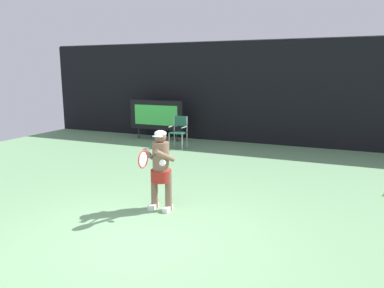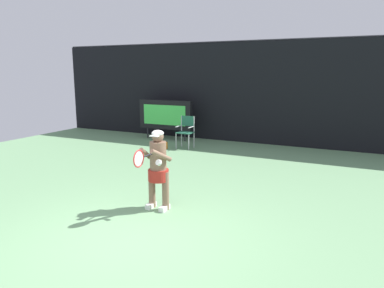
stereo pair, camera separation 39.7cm
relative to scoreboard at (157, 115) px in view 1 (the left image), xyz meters
name	(u,v)px [view 1 (the left image)]	position (x,y,z in m)	size (l,w,h in m)	color
ground	(131,247)	(3.81, -7.89, -0.96)	(18.00, 22.00, 0.03)	#699668
backdrop_screen	(262,93)	(3.81, 0.80, 0.86)	(18.00, 0.12, 3.66)	black
scoreboard	(157,115)	(0.00, 0.00, 0.00)	(2.20, 0.21, 1.50)	black
umpire_chair	(179,130)	(1.42, -1.08, -0.33)	(0.52, 0.44, 1.08)	#B7B7BC
water_bottle	(160,146)	(0.92, -1.54, -0.82)	(0.07, 0.07, 0.27)	orange
tennis_player	(161,167)	(3.52, -6.36, -0.11)	(0.54, 0.61, 1.52)	white
tennis_racket	(144,159)	(3.49, -6.92, 0.15)	(0.03, 0.60, 0.31)	black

